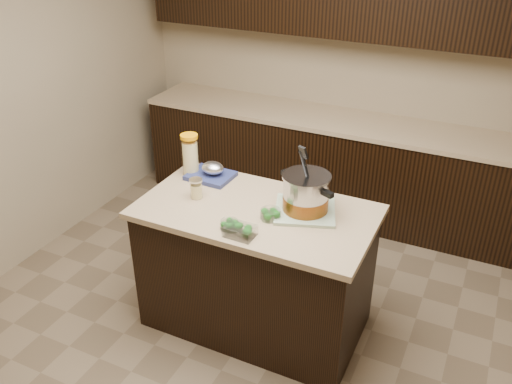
# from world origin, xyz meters

# --- Properties ---
(ground_plane) EXTENTS (4.00, 4.00, 0.00)m
(ground_plane) POSITION_xyz_m (0.00, 0.00, 0.00)
(ground_plane) COLOR brown
(ground_plane) RESTS_ON ground
(room_shell) EXTENTS (4.04, 4.04, 2.72)m
(room_shell) POSITION_xyz_m (0.00, 0.00, 1.71)
(room_shell) COLOR tan
(room_shell) RESTS_ON ground
(back_cabinets) EXTENTS (3.60, 0.63, 2.33)m
(back_cabinets) POSITION_xyz_m (0.00, 1.74, 0.94)
(back_cabinets) COLOR black
(back_cabinets) RESTS_ON ground
(island) EXTENTS (1.46, 0.81, 0.90)m
(island) POSITION_xyz_m (0.00, 0.00, 0.45)
(island) COLOR black
(island) RESTS_ON ground
(dish_towel) EXTENTS (0.46, 0.46, 0.02)m
(dish_towel) POSITION_xyz_m (0.28, 0.10, 0.91)
(dish_towel) COLOR #658F60
(dish_towel) RESTS_ON island
(stock_pot) EXTENTS (0.39, 0.39, 0.42)m
(stock_pot) POSITION_xyz_m (0.28, 0.10, 1.02)
(stock_pot) COLOR #B7B7BC
(stock_pot) RESTS_ON dish_towel
(lemonade_pitcher) EXTENTS (0.13, 0.13, 0.29)m
(lemonade_pitcher) POSITION_xyz_m (-0.61, 0.24, 1.03)
(lemonade_pitcher) COLOR beige
(lemonade_pitcher) RESTS_ON island
(mason_jar) EXTENTS (0.09, 0.09, 0.14)m
(mason_jar) POSITION_xyz_m (-0.41, -0.03, 0.96)
(mason_jar) COLOR beige
(mason_jar) RESTS_ON island
(broccoli_tub_left) EXTENTS (0.16, 0.16, 0.06)m
(broccoli_tub_left) POSITION_xyz_m (0.13, -0.06, 0.93)
(broccoli_tub_left) COLOR silver
(broccoli_tub_left) RESTS_ON island
(broccoli_tub_right) EXTENTS (0.12, 0.12, 0.05)m
(broccoli_tub_right) POSITION_xyz_m (-0.04, -0.27, 0.92)
(broccoli_tub_right) COLOR silver
(broccoli_tub_right) RESTS_ON island
(broccoli_tub_rect) EXTENTS (0.17, 0.13, 0.06)m
(broccoli_tub_rect) POSITION_xyz_m (0.05, -0.30, 0.93)
(broccoli_tub_rect) COLOR silver
(broccoli_tub_rect) RESTS_ON island
(blue_tray) EXTENTS (0.31, 0.25, 0.11)m
(blue_tray) POSITION_xyz_m (-0.45, 0.25, 0.94)
(blue_tray) COLOR navy
(blue_tray) RESTS_ON island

